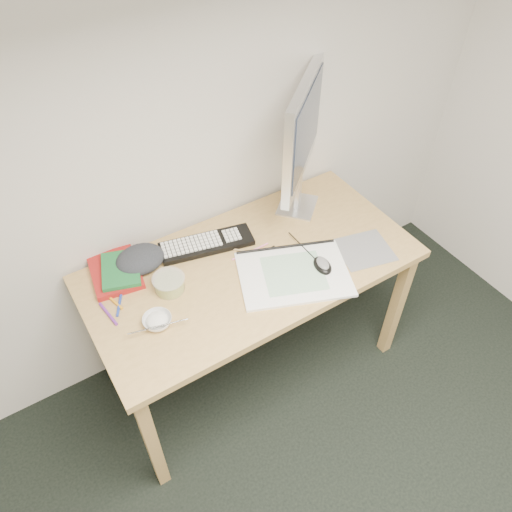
{
  "coord_description": "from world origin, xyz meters",
  "views": [
    {
      "loc": [
        -0.47,
        0.18,
        2.27
      ],
      "look_at": [
        0.29,
        1.39,
        0.83
      ],
      "focal_mm": 35.0,
      "sensor_mm": 36.0,
      "label": 1
    }
  ],
  "objects_px": {
    "sketchpad": "(294,274)",
    "monitor": "(303,133)",
    "keyboard": "(207,244)",
    "desk": "(252,277)",
    "rice_bowl": "(157,321)"
  },
  "relations": [
    {
      "from": "desk",
      "to": "sketchpad",
      "type": "height_order",
      "value": "sketchpad"
    },
    {
      "from": "sketchpad",
      "to": "rice_bowl",
      "type": "relative_size",
      "value": 4.06
    },
    {
      "from": "desk",
      "to": "monitor",
      "type": "bearing_deg",
      "value": 28.45
    },
    {
      "from": "desk",
      "to": "monitor",
      "type": "distance_m",
      "value": 0.65
    },
    {
      "from": "sketchpad",
      "to": "monitor",
      "type": "xyz_separation_m",
      "value": [
        0.27,
        0.36,
        0.39
      ]
    },
    {
      "from": "desk",
      "to": "sketchpad",
      "type": "distance_m",
      "value": 0.21
    },
    {
      "from": "desk",
      "to": "keyboard",
      "type": "relative_size",
      "value": 3.45
    },
    {
      "from": "sketchpad",
      "to": "keyboard",
      "type": "distance_m",
      "value": 0.41
    },
    {
      "from": "sketchpad",
      "to": "rice_bowl",
      "type": "height_order",
      "value": "rice_bowl"
    },
    {
      "from": "desk",
      "to": "sketchpad",
      "type": "bearing_deg",
      "value": -52.6
    },
    {
      "from": "sketchpad",
      "to": "monitor",
      "type": "relative_size",
      "value": 0.71
    },
    {
      "from": "keyboard",
      "to": "sketchpad",
      "type": "bearing_deg",
      "value": -44.16
    },
    {
      "from": "rice_bowl",
      "to": "sketchpad",
      "type": "bearing_deg",
      "value": -6.66
    },
    {
      "from": "desk",
      "to": "keyboard",
      "type": "height_order",
      "value": "keyboard"
    },
    {
      "from": "keyboard",
      "to": "desk",
      "type": "bearing_deg",
      "value": -47.9
    }
  ]
}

